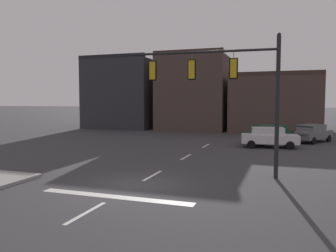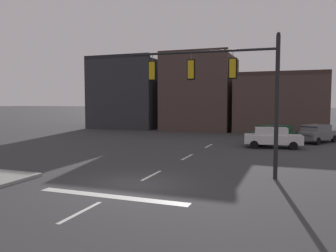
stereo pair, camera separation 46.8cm
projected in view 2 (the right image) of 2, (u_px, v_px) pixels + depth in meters
The scene contains 8 objects.
ground_plane at pixel (134, 185), 15.10m from camera, with size 400.00×400.00×0.00m, color #353538.
stop_bar_paint at pixel (111, 196), 13.23m from camera, with size 6.40×0.50×0.01m, color silver.
lane_centreline at pixel (152, 175), 16.96m from camera, with size 0.16×26.40×0.01m.
signal_mast_near_side at pixel (225, 81), 16.60m from camera, with size 7.56×0.58×6.91m.
car_lot_nearside at pixel (274, 134), 29.54m from camera, with size 4.42×4.35×1.61m.
car_lot_middle at pixel (317, 133), 30.35m from camera, with size 3.79×4.70×1.61m.
car_lot_farside at pixel (272, 137), 26.99m from camera, with size 4.61×2.35×1.61m.
building_row at pixel (199, 98), 46.40m from camera, with size 30.19×13.65×9.88m.
Camera 2 is at (6.62, -13.39, 3.70)m, focal length 36.31 mm.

